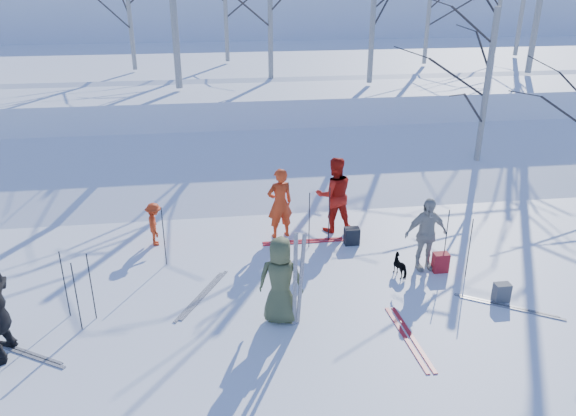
{
  "coord_description": "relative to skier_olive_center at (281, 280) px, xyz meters",
  "views": [
    {
      "loc": [
        -1.45,
        -9.12,
        5.95
      ],
      "look_at": [
        0.0,
        1.5,
        1.3
      ],
      "focal_mm": 35.0,
      "sensor_mm": 36.0,
      "label": 1
    }
  ],
  "objects": [
    {
      "name": "ground",
      "position": [
        0.42,
        0.59,
        -0.82
      ],
      "size": [
        120.0,
        120.0,
        0.0
      ],
      "primitive_type": "plane",
      "color": "white",
      "rests_on": "ground"
    },
    {
      "name": "snow_ramp",
      "position": [
        0.42,
        7.59,
        -0.67
      ],
      "size": [
        70.0,
        9.49,
        4.12
      ],
      "primitive_type": "cube",
      "rotation": [
        0.3,
        0.0,
        0.0
      ],
      "color": "white",
      "rests_on": "ground"
    },
    {
      "name": "snow_plateau",
      "position": [
        0.42,
        17.59,
        0.18
      ],
      "size": [
        70.0,
        18.0,
        2.2
      ],
      "primitive_type": "cube",
      "color": "white",
      "rests_on": "ground"
    },
    {
      "name": "far_hill",
      "position": [
        0.42,
        38.59,
        1.18
      ],
      "size": [
        90.0,
        30.0,
        6.0
      ],
      "primitive_type": "cube",
      "color": "white",
      "rests_on": "ground"
    },
    {
      "name": "skier_olive_center",
      "position": [
        0.0,
        0.0,
        0.0
      ],
      "size": [
        0.91,
        0.7,
        1.65
      ],
      "primitive_type": "imported",
      "rotation": [
        0.0,
        0.0,
        2.9
      ],
      "color": "#495231",
      "rests_on": "ground"
    },
    {
      "name": "skier_red_north",
      "position": [
        0.41,
        3.41,
        0.03
      ],
      "size": [
        0.7,
        0.55,
        1.7
      ],
      "primitive_type": "imported",
      "rotation": [
        0.0,
        0.0,
        3.39
      ],
      "color": "red",
      "rests_on": "ground"
    },
    {
      "name": "skier_redor_behind",
      "position": [
        1.74,
        3.59,
        0.1
      ],
      "size": [
        0.94,
        0.75,
        1.86
      ],
      "primitive_type": "imported",
      "rotation": [
        0.0,
        0.0,
        3.19
      ],
      "color": "red",
      "rests_on": "ground"
    },
    {
      "name": "skier_red_seated",
      "position": [
        -2.49,
        3.39,
        -0.31
      ],
      "size": [
        0.47,
        0.71,
        1.02
      ],
      "primitive_type": "imported",
      "rotation": [
        0.0,
        0.0,
        1.72
      ],
      "color": "red",
      "rests_on": "ground"
    },
    {
      "name": "skier_cream_east",
      "position": [
        3.24,
        1.49,
        -0.02
      ],
      "size": [
        0.98,
        0.5,
        1.6
      ],
      "primitive_type": "imported",
      "rotation": [
        0.0,
        0.0,
        0.12
      ],
      "color": "beige",
      "rests_on": "ground"
    },
    {
      "name": "dog",
      "position": [
        2.68,
        1.25,
        -0.6
      ],
      "size": [
        0.38,
        0.57,
        0.44
      ],
      "primitive_type": "imported",
      "rotation": [
        0.0,
        0.0,
        3.44
      ],
      "color": "black",
      "rests_on": "ground"
    },
    {
      "name": "upright_ski_left",
      "position": [
        0.22,
        -0.25,
        0.13
      ],
      "size": [
        0.07,
        0.16,
        1.9
      ],
      "primitive_type": "cube",
      "rotation": [
        0.07,
        0.0,
        0.01
      ],
      "color": "silver",
      "rests_on": "ground"
    },
    {
      "name": "upright_ski_right",
      "position": [
        0.33,
        -0.24,
        0.13
      ],
      "size": [
        0.15,
        0.23,
        1.89
      ],
      "primitive_type": "cube",
      "rotation": [
        0.1,
        0.0,
        0.4
      ],
      "color": "silver",
      "rests_on": "ground"
    },
    {
      "name": "ski_pair_a",
      "position": [
        -4.45,
        -0.33,
        -0.81
      ],
      "size": [
        1.9,
        2.08,
        0.02
      ],
      "primitive_type": null,
      "rotation": [
        0.0,
        0.0,
        1.02
      ],
      "color": "silver",
      "rests_on": "ground"
    },
    {
      "name": "ski_pair_b",
      "position": [
        2.14,
        -0.87,
        -0.81
      ],
      "size": [
        0.41,
        1.92,
        0.02
      ],
      "primitive_type": null,
      "rotation": [
        0.0,
        0.0,
        0.05
      ],
      "color": "red",
      "rests_on": "ground"
    },
    {
      "name": "ski_pair_c",
      "position": [
        -1.43,
        1.01,
        -0.81
      ],
      "size": [
        1.77,
        2.07,
        0.02
      ],
      "primitive_type": null,
      "rotation": [
        0.0,
        0.0,
        -0.49
      ],
      "color": "silver",
      "rests_on": "ground"
    },
    {
      "name": "ski_pair_d",
      "position": [
        0.9,
        3.04,
        -0.81
      ],
      "size": [
        0.2,
        1.9,
        0.02
      ],
      "primitive_type": null,
      "rotation": [
        0.0,
        0.0,
        1.57
      ],
      "color": "red",
      "rests_on": "ground"
    },
    {
      "name": "ski_pair_e",
      "position": [
        4.32,
        -0.19,
        -0.81
      ],
      "size": [
        1.92,
        2.08,
        0.02
      ],
      "primitive_type": null,
      "rotation": [
        0.0,
        0.0,
        1.0
      ],
      "color": "silver",
      "rests_on": "ground"
    },
    {
      "name": "ski_pole_a",
      "position": [
        -3.54,
        0.18,
        -0.15
      ],
      "size": [
        0.02,
        0.02,
        1.34
      ],
      "primitive_type": "cylinder",
      "color": "black",
      "rests_on": "ground"
    },
    {
      "name": "ski_pole_b",
      "position": [
        -3.35,
        0.5,
        -0.15
      ],
      "size": [
        0.02,
        0.02,
        1.34
      ],
      "primitive_type": "cylinder",
      "color": "black",
      "rests_on": "ground"
    },
    {
      "name": "ski_pole_c",
      "position": [
        -2.2,
        2.39,
        -0.15
      ],
      "size": [
        0.02,
        0.02,
        1.34
      ],
      "primitive_type": "cylinder",
      "color": "black",
      "rests_on": "ground"
    },
    {
      "name": "ski_pole_d",
      "position": [
        1.0,
        2.78,
        -0.15
      ],
      "size": [
        0.02,
        0.02,
        1.34
      ],
      "primitive_type": "cylinder",
      "color": "black",
      "rests_on": "ground"
    },
    {
      "name": "ski_pole_e",
      "position": [
        -3.84,
        0.65,
        -0.15
      ],
      "size": [
        0.02,
        0.02,
        1.34
      ],
      "primitive_type": "cylinder",
      "color": "black",
      "rests_on": "ground"
    },
    {
      "name": "ski_pole_f",
      "position": [
        3.69,
        1.47,
        -0.15
      ],
      "size": [
        0.02,
        0.02,
        1.34
      ],
      "primitive_type": "cylinder",
      "color": "black",
      "rests_on": "ground"
    },
    {
      "name": "ski_pole_g",
      "position": [
        3.98,
        0.98,
        -0.15
      ],
      "size": [
        0.02,
        0.02,
        1.34
      ],
      "primitive_type": "cylinder",
      "color": "black",
      "rests_on": "ground"
    },
    {
      "name": "ski_pole_h",
      "position": [
        1.5,
        3.03,
        -0.15
      ],
      "size": [
        0.02,
        0.02,
        1.34
      ],
      "primitive_type": "cylinder",
      "color": "black",
      "rests_on": "ground"
    },
    {
      "name": "backpack_red",
      "position": [
        3.55,
        1.3,
        -0.61
      ],
      "size": [
        0.32,
        0.22,
        0.42
      ],
      "primitive_type": "cube",
      "color": "#AB1A22",
      "rests_on": "ground"
    },
    {
      "name": "backpack_grey",
      "position": [
        4.27,
        0.04,
        -0.63
      ],
      "size": [
        0.3,
        0.2,
        0.38
      ],
      "primitive_type": "cube",
      "color": "#4F5155",
      "rests_on": "ground"
    },
    {
      "name": "backpack_dark",
      "position": [
        2.0,
        2.79,
        -0.62
      ],
      "size": [
        0.34,
        0.24,
        0.4
      ],
      "primitive_type": "cube",
      "color": "black",
      "rests_on": "ground"
    },
    {
      "name": "birch_plateau_b",
      "position": [
        7.77,
        14.21,
        3.51
      ],
      "size": [
        3.59,
        3.59,
        4.27
      ],
      "primitive_type": null,
      "color": "silver",
      "rests_on": "snow_plateau"
    },
    {
      "name": "birch_plateau_c",
      "position": [
        -3.94,
        14.38,
        3.55
      ],
      "size": [
        3.64,
        3.64,
        4.35
      ],
      "primitive_type": null,
      "color": "silver",
      "rests_on": "snow_plateau"
    },
    {
      "name": "birch_plateau_f",
      "position": [
        4.43,
        10.54,
        3.94
      ],
      "size": [
        4.2,
        4.2,
        5.14
      ],
      "primitive_type": null,
      "color": "silver",
      "rests_on": "snow_plateau"
    },
    {
      "name": "birch_plateau_k",
      "position": [
        1.14,
        11.9,
        3.9
      ],
      "size": [
        4.13,
        4.13,
        5.05
      ],
      "primitive_type": null,
      "color": "silver",
      "rests_on": "snow_plateau"
    },
    {
      "name": "birch_edge_e",
      "position": [
        6.77,
        6.61,
        1.64
      ],
      "size": [
        4.05,
        4.05,
        4.93
      ],
      "primitive_type": null,
      "color": "silver",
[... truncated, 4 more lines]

